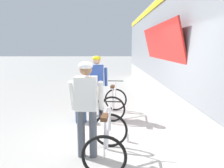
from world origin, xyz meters
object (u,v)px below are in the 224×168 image
at_px(cyclist_near_in_white, 86,101).
at_px(cyclist_far_in_blue, 97,80).
at_px(bicycle_far_white, 114,102).
at_px(water_bottle_by_the_backpack, 81,117).
at_px(water_bottle_near_the_bikes, 128,137).
at_px(backpack_on_platform, 81,115).
at_px(bicycle_near_silver, 108,139).

bearing_deg(cyclist_near_in_white, cyclist_far_in_blue, 88.46).
bearing_deg(bicycle_far_white, water_bottle_by_the_backpack, -155.79).
xyz_separation_m(bicycle_far_white, water_bottle_near_the_bikes, (0.24, -1.71, -0.30)).
relative_size(cyclist_near_in_white, water_bottle_near_the_bikes, 9.08).
distance_m(bicycle_far_white, water_bottle_by_the_backpack, 1.05).
distance_m(backpack_on_platform, water_bottle_near_the_bikes, 1.68).
bearing_deg(cyclist_far_in_blue, water_bottle_by_the_backpack, -134.12).
xyz_separation_m(cyclist_near_in_white, cyclist_far_in_blue, (0.06, 2.31, 0.00)).
bearing_deg(cyclist_near_in_white, bicycle_near_silver, -22.27).
bearing_deg(backpack_on_platform, cyclist_near_in_white, -92.37).
bearing_deg(water_bottle_near_the_bikes, water_bottle_by_the_backpack, 131.70).
xyz_separation_m(bicycle_near_silver, water_bottle_by_the_backpack, (-0.73, 2.03, -0.31)).
bearing_deg(cyclist_far_in_blue, water_bottle_near_the_bikes, -66.77).
height_order(cyclist_near_in_white, bicycle_near_silver, cyclist_near_in_white).
distance_m(bicycle_near_silver, bicycle_far_white, 2.45).
height_order(backpack_on_platform, water_bottle_near_the_bikes, backpack_on_platform).
relative_size(cyclist_far_in_blue, water_bottle_near_the_bikes, 9.08).
xyz_separation_m(backpack_on_platform, water_bottle_near_the_bikes, (1.16, -1.21, -0.10)).
xyz_separation_m(bicycle_far_white, water_bottle_by_the_backpack, (-0.91, -0.41, -0.31)).
height_order(cyclist_near_in_white, water_bottle_by_the_backpack, cyclist_near_in_white).
bearing_deg(bicycle_far_white, cyclist_far_in_blue, 178.01).
distance_m(cyclist_near_in_white, water_bottle_near_the_bikes, 1.38).
relative_size(cyclist_far_in_blue, bicycle_far_white, 1.53).
bearing_deg(bicycle_far_white, water_bottle_near_the_bikes, -81.93).
distance_m(water_bottle_near_the_bikes, water_bottle_by_the_backpack, 1.74).
height_order(water_bottle_near_the_bikes, water_bottle_by_the_backpack, water_bottle_near_the_bikes).
bearing_deg(water_bottle_by_the_backpack, bicycle_near_silver, -70.35).
bearing_deg(backpack_on_platform, bicycle_near_silver, -83.06).
relative_size(bicycle_near_silver, bicycle_far_white, 0.99).
distance_m(bicycle_far_white, backpack_on_platform, 1.06).
relative_size(cyclist_near_in_white, bicycle_near_silver, 1.55).
relative_size(cyclist_far_in_blue, water_bottle_by_the_backpack, 9.16).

